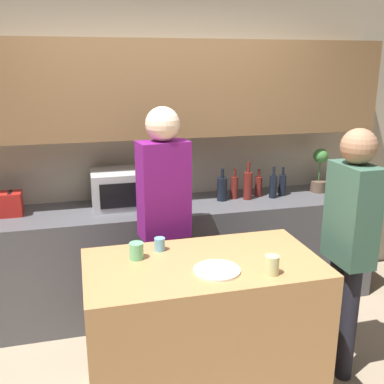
{
  "coord_description": "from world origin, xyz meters",
  "views": [
    {
      "loc": [
        -0.66,
        -2.04,
        2.02
      ],
      "look_at": [
        -0.0,
        0.5,
        1.27
      ],
      "focal_mm": 42.0,
      "sensor_mm": 36.0,
      "label": 1
    }
  ],
  "objects": [
    {
      "name": "potted_plant",
      "position": [
        1.42,
        1.45,
        1.1
      ],
      "size": [
        0.14,
        0.14,
        0.4
      ],
      "color": "brown",
      "rests_on": "back_counter"
    },
    {
      "name": "toaster",
      "position": [
        -1.23,
        1.45,
        0.99
      ],
      "size": [
        0.26,
        0.16,
        0.18
      ],
      "color": "#B21E19",
      "rests_on": "back_counter"
    },
    {
      "name": "person_center",
      "position": [
        0.96,
        0.26,
        0.98
      ],
      "size": [
        0.22,
        0.34,
        1.66
      ],
      "rotation": [
        0.0,
        0.0,
        -4.7
      ],
      "color": "black",
      "rests_on": "ground_plane"
    },
    {
      "name": "cup_2",
      "position": [
        0.32,
        0.0,
        0.97
      ],
      "size": [
        0.08,
        0.08,
        0.11
      ],
      "color": "#C9CC8A",
      "rests_on": "kitchen_island"
    },
    {
      "name": "bottle_3",
      "position": [
        0.84,
        1.46,
        0.99
      ],
      "size": [
        0.06,
        0.06,
        0.24
      ],
      "color": "maroon",
      "rests_on": "back_counter"
    },
    {
      "name": "bottle_5",
      "position": [
        1.05,
        1.43,
        1.0
      ],
      "size": [
        0.06,
        0.06,
        0.26
      ],
      "color": "black",
      "rests_on": "back_counter"
    },
    {
      "name": "person_left",
      "position": [
        -0.11,
        0.88,
        1.05
      ],
      "size": [
        0.37,
        0.24,
        1.75
      ],
      "rotation": [
        0.0,
        0.0,
        -2.98
      ],
      "color": "black",
      "rests_on": "ground_plane"
    },
    {
      "name": "cup_1",
      "position": [
        -0.21,
        0.47,
        0.96
      ],
      "size": [
        0.07,
        0.07,
        0.08
      ],
      "color": "#69AAC8",
      "rests_on": "kitchen_island"
    },
    {
      "name": "kitchen_island",
      "position": [
        -0.0,
        0.25,
        0.46
      ],
      "size": [
        1.37,
        0.74,
        0.92
      ],
      "color": "#B27F4C",
      "rests_on": "ground_plane"
    },
    {
      "name": "bottle_1",
      "position": [
        0.62,
        1.45,
        1.0
      ],
      "size": [
        0.06,
        0.06,
        0.27
      ],
      "color": "maroon",
      "rests_on": "back_counter"
    },
    {
      "name": "bottle_0",
      "position": [
        0.5,
        1.42,
        1.01
      ],
      "size": [
        0.08,
        0.08,
        0.27
      ],
      "color": "black",
      "rests_on": "back_counter"
    },
    {
      "name": "bottle_4",
      "position": [
        0.95,
        1.38,
        1.01
      ],
      "size": [
        0.07,
        0.07,
        0.27
      ],
      "color": "black",
      "rests_on": "back_counter"
    },
    {
      "name": "cup_0",
      "position": [
        -0.37,
        0.38,
        0.97
      ],
      "size": [
        0.08,
        0.08,
        0.1
      ],
      "color": "#69BE82",
      "rests_on": "kitchen_island"
    },
    {
      "name": "bottle_2",
      "position": [
        0.72,
        1.4,
        1.03
      ],
      "size": [
        0.08,
        0.08,
        0.33
      ],
      "color": "maroon",
      "rests_on": "back_counter"
    },
    {
      "name": "plate_on_island",
      "position": [
        0.04,
        0.11,
        0.93
      ],
      "size": [
        0.26,
        0.26,
        0.01
      ],
      "color": "white",
      "rests_on": "kitchen_island"
    },
    {
      "name": "back_counter",
      "position": [
        0.0,
        1.39,
        0.45
      ],
      "size": [
        3.6,
        0.62,
        0.9
      ],
      "color": "#4C4C51",
      "rests_on": "ground_plane"
    },
    {
      "name": "microwave",
      "position": [
        -0.32,
        1.45,
        1.05
      ],
      "size": [
        0.52,
        0.39,
        0.3
      ],
      "color": "#B7BABC",
      "rests_on": "back_counter"
    },
    {
      "name": "back_wall",
      "position": [
        0.0,
        1.66,
        1.54
      ],
      "size": [
        6.4,
        0.4,
        2.7
      ],
      "color": "#B2A893",
      "rests_on": "ground_plane"
    }
  ]
}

